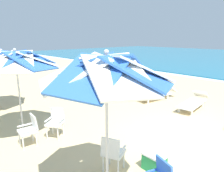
{
  "coord_description": "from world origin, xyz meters",
  "views": [
    {
      "loc": [
        2.53,
        -5.46,
        2.93
      ],
      "look_at": [
        -3.4,
        0.09,
        1.0
      ],
      "focal_mm": 33.22,
      "sensor_mm": 36.0,
      "label": 1
    }
  ],
  "objects_px": {
    "beach_umbrella_0": "(107,72)",
    "sun_lounger_2": "(157,94)",
    "plastic_chair_2": "(30,128)",
    "sun_lounger_3": "(123,84)",
    "beach_umbrella_1": "(16,60)",
    "plastic_chair_3": "(56,121)",
    "sun_lounger_1": "(194,102)",
    "cooler_box": "(154,162)",
    "plastic_chair_1": "(113,152)"
  },
  "relations": [
    {
      "from": "sun_lounger_1",
      "to": "sun_lounger_2",
      "type": "xyz_separation_m",
      "value": [
        -1.79,
        -0.02,
        0.0
      ]
    },
    {
      "from": "plastic_chair_1",
      "to": "beach_umbrella_1",
      "type": "relative_size",
      "value": 0.33
    },
    {
      "from": "beach_umbrella_1",
      "to": "plastic_chair_2",
      "type": "bearing_deg",
      "value": -5.75
    },
    {
      "from": "beach_umbrella_1",
      "to": "sun_lounger_3",
      "type": "height_order",
      "value": "beach_umbrella_1"
    },
    {
      "from": "sun_lounger_3",
      "to": "sun_lounger_2",
      "type": "bearing_deg",
      "value": -7.86
    },
    {
      "from": "beach_umbrella_1",
      "to": "plastic_chair_2",
      "type": "xyz_separation_m",
      "value": [
        0.76,
        -0.08,
        -1.79
      ]
    },
    {
      "from": "plastic_chair_3",
      "to": "sun_lounger_2",
      "type": "relative_size",
      "value": 0.39
    },
    {
      "from": "plastic_chair_3",
      "to": "sun_lounger_1",
      "type": "xyz_separation_m",
      "value": [
        1.66,
        5.44,
        -0.22
      ]
    },
    {
      "from": "sun_lounger_1",
      "to": "beach_umbrella_1",
      "type": "bearing_deg",
      "value": -111.42
    },
    {
      "from": "beach_umbrella_0",
      "to": "sun_lounger_2",
      "type": "distance_m",
      "value": 7.09
    },
    {
      "from": "plastic_chair_2",
      "to": "sun_lounger_3",
      "type": "relative_size",
      "value": 0.4
    },
    {
      "from": "plastic_chair_3",
      "to": "plastic_chair_2",
      "type": "bearing_deg",
      "value": -89.41
    },
    {
      "from": "beach_umbrella_1",
      "to": "beach_umbrella_0",
      "type": "bearing_deg",
      "value": 1.8
    },
    {
      "from": "plastic_chair_1",
      "to": "sun_lounger_1",
      "type": "height_order",
      "value": "plastic_chair_1"
    },
    {
      "from": "beach_umbrella_0",
      "to": "plastic_chair_3",
      "type": "bearing_deg",
      "value": 168.72
    },
    {
      "from": "beach_umbrella_1",
      "to": "sun_lounger_3",
      "type": "xyz_separation_m",
      "value": [
        -1.99,
        6.49,
        -2.0
      ]
    },
    {
      "from": "beach_umbrella_0",
      "to": "beach_umbrella_1",
      "type": "relative_size",
      "value": 1.05
    },
    {
      "from": "beach_umbrella_1",
      "to": "plastic_chair_2",
      "type": "distance_m",
      "value": 1.95
    },
    {
      "from": "plastic_chair_2",
      "to": "cooler_box",
      "type": "distance_m",
      "value": 3.4
    },
    {
      "from": "beach_umbrella_1",
      "to": "plastic_chair_3",
      "type": "distance_m",
      "value": 2.07
    },
    {
      "from": "plastic_chair_3",
      "to": "beach_umbrella_1",
      "type": "bearing_deg",
      "value": -136.77
    },
    {
      "from": "beach_umbrella_0",
      "to": "plastic_chair_2",
      "type": "xyz_separation_m",
      "value": [
        -2.96,
        -0.19,
        -1.91
      ]
    },
    {
      "from": "plastic_chair_2",
      "to": "sun_lounger_3",
      "type": "height_order",
      "value": "plastic_chair_2"
    },
    {
      "from": "sun_lounger_3",
      "to": "plastic_chair_1",
      "type": "bearing_deg",
      "value": -47.96
    },
    {
      "from": "sun_lounger_1",
      "to": "sun_lounger_3",
      "type": "xyz_separation_m",
      "value": [
        -4.4,
        0.34,
        0.0
      ]
    },
    {
      "from": "beach_umbrella_1",
      "to": "sun_lounger_3",
      "type": "distance_m",
      "value": 7.08
    },
    {
      "from": "sun_lounger_1",
      "to": "sun_lounger_3",
      "type": "height_order",
      "value": "same"
    },
    {
      "from": "beach_umbrella_1",
      "to": "sun_lounger_3",
      "type": "relative_size",
      "value": 1.21
    },
    {
      "from": "sun_lounger_3",
      "to": "cooler_box",
      "type": "xyz_separation_m",
      "value": [
        5.75,
        -4.99,
        -0.08
      ]
    },
    {
      "from": "plastic_chair_3",
      "to": "sun_lounger_2",
      "type": "height_order",
      "value": "plastic_chair_3"
    },
    {
      "from": "sun_lounger_3",
      "to": "sun_lounger_1",
      "type": "bearing_deg",
      "value": -4.45
    },
    {
      "from": "sun_lounger_2",
      "to": "cooler_box",
      "type": "distance_m",
      "value": 5.6
    },
    {
      "from": "beach_umbrella_0",
      "to": "sun_lounger_2",
      "type": "xyz_separation_m",
      "value": [
        -3.1,
        6.01,
        -2.12
      ]
    },
    {
      "from": "beach_umbrella_0",
      "to": "sun_lounger_3",
      "type": "relative_size",
      "value": 1.26
    },
    {
      "from": "plastic_chair_1",
      "to": "cooler_box",
      "type": "distance_m",
      "value": 0.98
    },
    {
      "from": "beach_umbrella_0",
      "to": "plastic_chair_2",
      "type": "height_order",
      "value": "beach_umbrella_0"
    },
    {
      "from": "beach_umbrella_0",
      "to": "sun_lounger_2",
      "type": "height_order",
      "value": "beach_umbrella_0"
    },
    {
      "from": "sun_lounger_3",
      "to": "cooler_box",
      "type": "height_order",
      "value": "sun_lounger_3"
    },
    {
      "from": "plastic_chair_1",
      "to": "sun_lounger_1",
      "type": "relative_size",
      "value": 0.39
    },
    {
      "from": "sun_lounger_3",
      "to": "cooler_box",
      "type": "relative_size",
      "value": 4.36
    },
    {
      "from": "plastic_chair_2",
      "to": "beach_umbrella_0",
      "type": "bearing_deg",
      "value": 3.75
    },
    {
      "from": "beach_umbrella_1",
      "to": "sun_lounger_2",
      "type": "relative_size",
      "value": 1.19
    },
    {
      "from": "cooler_box",
      "to": "sun_lounger_3",
      "type": "bearing_deg",
      "value": 139.03
    },
    {
      "from": "plastic_chair_2",
      "to": "plastic_chair_3",
      "type": "xyz_separation_m",
      "value": [
        -0.01,
        0.79,
        0.0
      ]
    },
    {
      "from": "beach_umbrella_1",
      "to": "sun_lounger_2",
      "type": "distance_m",
      "value": 6.48
    },
    {
      "from": "sun_lounger_1",
      "to": "cooler_box",
      "type": "xyz_separation_m",
      "value": [
        1.35,
        -4.65,
        -0.08
      ]
    },
    {
      "from": "sun_lounger_1",
      "to": "plastic_chair_1",
      "type": "bearing_deg",
      "value": -82.01
    },
    {
      "from": "beach_umbrella_1",
      "to": "plastic_chair_3",
      "type": "relative_size",
      "value": 3.04
    },
    {
      "from": "plastic_chair_3",
      "to": "sun_lounger_2",
      "type": "bearing_deg",
      "value": 91.37
    },
    {
      "from": "cooler_box",
      "to": "sun_lounger_2",
      "type": "bearing_deg",
      "value": 124.1
    }
  ]
}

